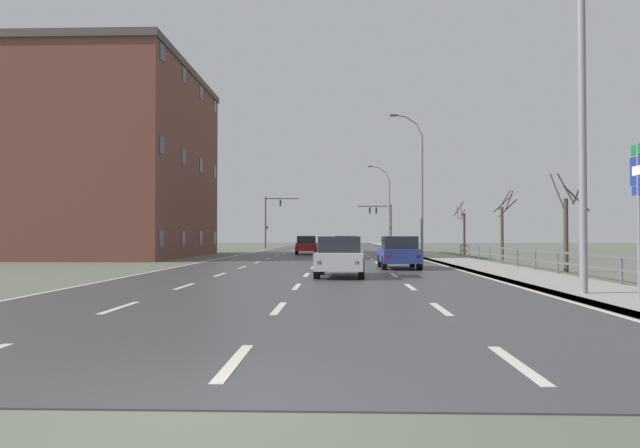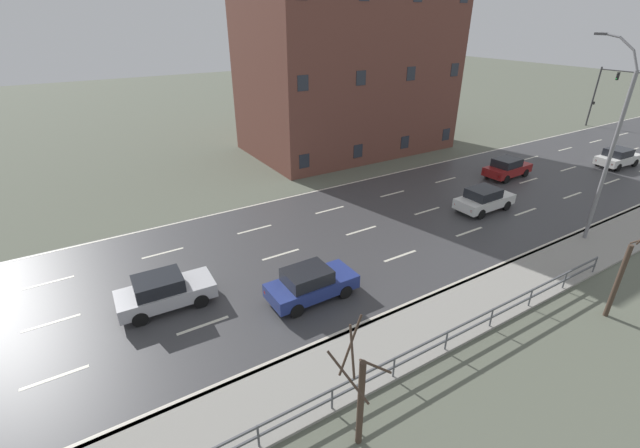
% 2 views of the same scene
% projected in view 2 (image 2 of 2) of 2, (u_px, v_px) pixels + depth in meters
% --- Properties ---
extents(ground_plane, '(160.00, 160.00, 0.12)m').
position_uv_depth(ground_plane, '(550.00, 175.00, 34.34)').
color(ground_plane, '#5B6051').
extents(road_asphalt_strip, '(14.00, 120.00, 0.03)m').
position_uv_depth(road_asphalt_strip, '(625.00, 152.00, 39.94)').
color(road_asphalt_strip, '#3D3D3F').
rests_on(road_asphalt_strip, ground).
extents(guardrail, '(0.07, 28.57, 1.00)m').
position_uv_depth(guardrail, '(364.00, 379.00, 14.18)').
color(guardrail, '#515459').
rests_on(guardrail, ground).
extents(street_lamp_midground, '(2.51, 0.24, 10.89)m').
position_uv_depth(street_lamp_midground, '(609.00, 149.00, 22.20)').
color(street_lamp_midground, slate).
rests_on(street_lamp_midground, ground).
extents(traffic_signal_left, '(4.25, 0.36, 6.48)m').
position_uv_depth(traffic_signal_left, '(602.00, 89.00, 47.11)').
color(traffic_signal_left, '#38383A').
rests_on(traffic_signal_left, ground).
extents(car_distant, '(1.96, 4.16, 1.57)m').
position_uv_depth(car_distant, '(164.00, 291.00, 18.49)').
color(car_distant, '#B7B7BC').
rests_on(car_distant, ground).
extents(car_far_right, '(1.87, 4.12, 1.57)m').
position_uv_depth(car_far_right, '(484.00, 199.00, 27.71)').
color(car_far_right, silver).
rests_on(car_far_right, ground).
extents(car_mid_centre, '(1.86, 4.11, 1.57)m').
position_uv_depth(car_mid_centre, '(311.00, 283.00, 19.04)').
color(car_mid_centre, navy).
rests_on(car_mid_centre, ground).
extents(car_far_left, '(2.00, 4.18, 1.57)m').
position_uv_depth(car_far_left, '(507.00, 168.00, 33.39)').
color(car_far_left, maroon).
rests_on(car_far_left, ground).
extents(car_near_left, '(1.98, 4.18, 1.57)m').
position_uv_depth(car_near_left, '(618.00, 157.00, 35.81)').
color(car_near_left, silver).
rests_on(car_near_left, ground).
extents(brick_building, '(11.30, 18.29, 14.16)m').
position_uv_depth(brick_building, '(347.00, 71.00, 38.31)').
color(brick_building, brown).
rests_on(brick_building, ground).
extents(bare_tree_near, '(1.45, 1.47, 4.35)m').
position_uv_depth(bare_tree_near, '(360.00, 396.00, 11.98)').
color(bare_tree_near, '#423328').
rests_on(bare_tree_near, ground).
extents(bare_tree_mid, '(1.33, 1.49, 4.62)m').
position_uv_depth(bare_tree_mid, '(623.00, 274.00, 17.32)').
color(bare_tree_mid, '#423328').
rests_on(bare_tree_mid, ground).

